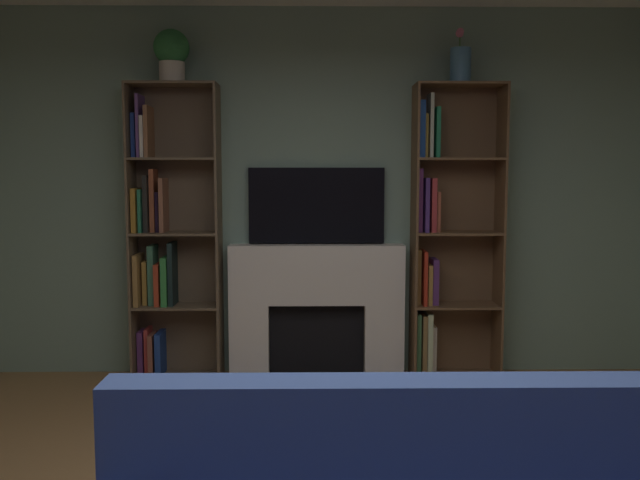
# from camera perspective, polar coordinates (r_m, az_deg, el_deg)

# --- Properties ---
(wall_back_accent) EXTENTS (5.45, 0.06, 2.80)m
(wall_back_accent) POSITION_cam_1_polar(r_m,az_deg,el_deg) (5.15, -0.31, 4.04)
(wall_back_accent) COLOR gray
(wall_back_accent) RESTS_ON ground_plane
(fireplace) EXTENTS (1.44, 0.49, 1.01)m
(fireplace) POSITION_cam_1_polar(r_m,az_deg,el_deg) (5.12, -0.29, -5.87)
(fireplace) COLOR white
(fireplace) RESTS_ON ground_plane
(tv) EXTENTS (1.04, 0.06, 0.58)m
(tv) POSITION_cam_1_polar(r_m,az_deg,el_deg) (5.09, -0.30, 2.99)
(tv) COLOR black
(tv) RESTS_ON fireplace
(bookshelf_left) EXTENTS (0.67, 0.29, 2.21)m
(bookshelf_left) POSITION_cam_1_polar(r_m,az_deg,el_deg) (5.15, -13.07, -0.02)
(bookshelf_left) COLOR brown
(bookshelf_left) RESTS_ON ground_plane
(bookshelf_right) EXTENTS (0.67, 0.30, 2.21)m
(bookshelf_right) POSITION_cam_1_polar(r_m,az_deg,el_deg) (5.14, 10.58, 0.00)
(bookshelf_right) COLOR brown
(bookshelf_right) RESTS_ON ground_plane
(potted_plant) EXTENTS (0.26, 0.26, 0.39)m
(potted_plant) POSITION_cam_1_polar(r_m,az_deg,el_deg) (5.14, -12.63, 15.40)
(potted_plant) COLOR beige
(potted_plant) RESTS_ON bookshelf_left
(vase_with_flowers) EXTENTS (0.15, 0.15, 0.40)m
(vase_with_flowers) POSITION_cam_1_polar(r_m,az_deg,el_deg) (5.15, 11.97, 14.57)
(vase_with_flowers) COLOR teal
(vase_with_flowers) RESTS_ON bookshelf_right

